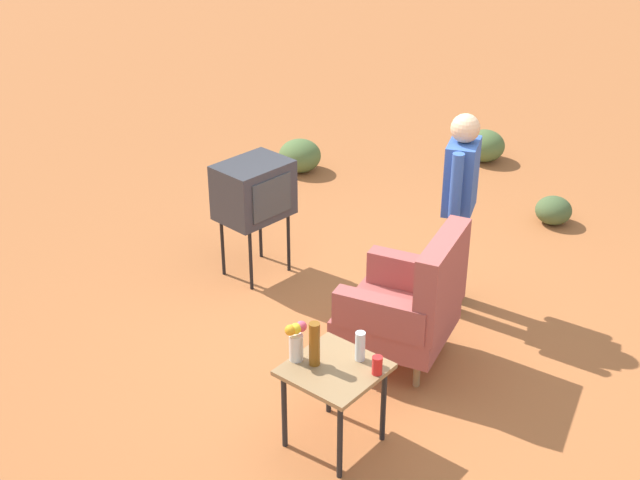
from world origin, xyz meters
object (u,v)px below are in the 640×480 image
object	(u,v)px
person_standing	(459,201)
flower_vase	(296,340)
bottle_tall_amber	(314,344)
soda_can_red	(377,365)
tv_on_stand	(254,191)
side_table	(334,379)
bottle_short_clear	(360,346)
armchair	(410,303)

from	to	relation	value
person_standing	flower_vase	world-z (taller)	person_standing
bottle_tall_amber	flower_vase	distance (m)	0.13
soda_can_red	bottle_tall_amber	size ratio (longest dim) A/B	0.41
soda_can_red	flower_vase	xyz separation A→B (m)	(0.20, -0.48, 0.09)
soda_can_red	tv_on_stand	bearing A→B (deg)	-118.88
person_standing	flower_vase	distance (m)	2.03
side_table	tv_on_stand	distance (m)	2.32
side_table	tv_on_stand	xyz separation A→B (m)	(-1.30, -1.90, 0.27)
side_table	bottle_tall_amber	xyz separation A→B (m)	(0.05, -0.12, 0.24)
bottle_tall_amber	bottle_short_clear	bearing A→B (deg)	139.28
side_table	soda_can_red	distance (m)	0.30
person_standing	bottle_short_clear	size ratio (longest dim) A/B	8.20
person_standing	flower_vase	bearing A→B (deg)	2.11
flower_vase	bottle_tall_amber	bearing A→B (deg)	105.63
tv_on_stand	soda_can_red	distance (m)	2.45
armchair	bottle_tall_amber	size ratio (longest dim) A/B	3.53
armchair	bottle_tall_amber	bearing A→B (deg)	1.56
soda_can_red	armchair	bearing A→B (deg)	-157.61
bottle_short_clear	bottle_tall_amber	world-z (taller)	bottle_tall_amber
armchair	flower_vase	size ratio (longest dim) A/B	4.00
tv_on_stand	person_standing	size ratio (longest dim) A/B	0.63
person_standing	bottle_short_clear	world-z (taller)	person_standing
side_table	armchair	bearing A→B (deg)	-172.00
side_table	bottle_tall_amber	world-z (taller)	bottle_tall_amber
bottle_short_clear	soda_can_red	distance (m)	0.18
side_table	person_standing	world-z (taller)	person_standing
bottle_short_clear	bottle_tall_amber	xyz separation A→B (m)	(0.22, -0.19, 0.05)
side_table	bottle_tall_amber	bearing A→B (deg)	-66.98
tv_on_stand	person_standing	bearing A→B (deg)	111.82
tv_on_stand	bottle_tall_amber	world-z (taller)	tv_on_stand
side_table	person_standing	bearing A→B (deg)	-170.80
person_standing	bottle_tall_amber	distance (m)	2.00
armchair	flower_vase	xyz separation A→B (m)	(1.14, -0.09, 0.24)
armchair	tv_on_stand	bearing A→B (deg)	-97.83
tv_on_stand	flower_vase	distance (m)	2.16
side_table	flower_vase	xyz separation A→B (m)	(0.08, -0.24, 0.23)
person_standing	flower_vase	xyz separation A→B (m)	(2.02, 0.07, -0.20)
soda_can_red	bottle_tall_amber	xyz separation A→B (m)	(0.17, -0.36, 0.09)
person_standing	side_table	bearing A→B (deg)	9.20
armchair	soda_can_red	size ratio (longest dim) A/B	8.69
tv_on_stand	flower_vase	world-z (taller)	tv_on_stand
flower_vase	bottle_short_clear	bearing A→B (deg)	129.25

